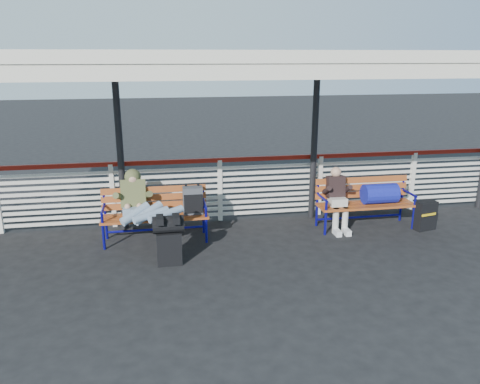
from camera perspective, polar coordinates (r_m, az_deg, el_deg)
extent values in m
plane|color=black|center=(7.43, -0.42, -8.30)|extent=(60.00, 60.00, 0.00)
cube|color=silver|center=(8.99, -2.45, 0.18)|extent=(12.00, 0.04, 1.04)
cube|color=maroon|center=(8.84, -2.50, 3.92)|extent=(12.00, 0.06, 0.08)
cube|color=silver|center=(7.64, -1.65, 16.20)|extent=(12.60, 3.60, 0.16)
cube|color=silver|center=(5.92, 0.94, 14.91)|extent=(12.60, 0.06, 0.30)
cylinder|color=black|center=(8.59, -14.43, 5.10)|extent=(0.12, 0.12, 3.00)
cylinder|color=black|center=(9.04, 9.04, 5.96)|extent=(0.12, 0.12, 3.00)
cube|color=black|center=(7.29, -8.62, -6.78)|extent=(0.38, 0.23, 0.52)
cylinder|color=black|center=(7.15, -8.75, -3.91)|extent=(0.47, 0.27, 0.26)
cube|color=#AC5321|center=(8.11, -10.30, -3.00)|extent=(1.80, 0.50, 0.04)
cube|color=#AC5321|center=(8.27, -10.39, -0.64)|extent=(1.80, 0.10, 0.40)
cylinder|color=#0F0D98|center=(8.05, -16.29, -5.25)|extent=(0.04, 0.04, 0.45)
cylinder|color=#0F0D98|center=(8.03, -4.12, -4.67)|extent=(0.04, 0.04, 0.45)
cylinder|color=#0F0D98|center=(8.42, -16.09, -2.66)|extent=(0.04, 0.04, 0.90)
cylinder|color=#0F0D98|center=(8.40, -4.49, -2.10)|extent=(0.04, 0.04, 0.90)
cube|color=#46494D|center=(8.06, -5.77, -1.00)|extent=(0.34, 0.21, 0.47)
cube|color=#AC5321|center=(8.91, 15.14, -1.53)|extent=(1.80, 0.50, 0.04)
cube|color=#AC5321|center=(9.06, 14.58, 0.58)|extent=(1.80, 0.10, 0.40)
cylinder|color=#0F0D98|center=(8.49, 10.37, -3.73)|extent=(0.04, 0.04, 0.45)
cylinder|color=#0F0D98|center=(9.20, 20.37, -2.92)|extent=(0.04, 0.04, 0.45)
cylinder|color=#0F0D98|center=(8.83, 9.40, -1.33)|extent=(0.04, 0.04, 0.90)
cylinder|color=#0F0D98|center=(9.52, 19.11, -0.74)|extent=(0.04, 0.04, 0.90)
cylinder|color=navy|center=(8.96, 16.68, -0.19)|extent=(0.63, 0.37, 0.37)
cube|color=#7D8FA9|center=(8.14, -12.79, -2.40)|extent=(0.36, 0.26, 0.18)
cube|color=#4F542C|center=(8.25, -12.85, -0.25)|extent=(0.42, 0.38, 0.53)
sphere|color=#4F542C|center=(8.28, -12.94, 1.80)|extent=(0.28, 0.28, 0.28)
sphere|color=tan|center=(8.24, -12.95, 1.67)|extent=(0.21, 0.21, 0.21)
cube|color=black|center=(7.06, -9.75, -3.36)|extent=(0.11, 0.27, 0.10)
cube|color=black|center=(7.06, -7.80, -3.26)|extent=(0.11, 0.27, 0.10)
cube|color=beige|center=(8.70, 11.81, -1.19)|extent=(0.30, 0.24, 0.16)
cube|color=black|center=(8.75, 11.57, 0.64)|extent=(0.32, 0.23, 0.42)
sphere|color=tan|center=(8.70, 11.62, 2.39)|extent=(0.19, 0.19, 0.19)
cylinder|color=beige|center=(8.60, 11.57, -3.42)|extent=(0.11, 0.11, 0.46)
cylinder|color=beige|center=(8.67, 12.68, -3.34)|extent=(0.11, 0.11, 0.46)
cube|color=silver|center=(8.58, 11.74, -4.84)|extent=(0.10, 0.24, 0.10)
cube|color=silver|center=(8.64, 12.86, -4.74)|extent=(0.10, 0.24, 0.10)
cube|color=black|center=(9.25, 21.62, -2.67)|extent=(0.43, 0.30, 0.54)
cube|color=yellow|center=(9.14, 22.03, -2.58)|extent=(0.32, 0.09, 0.04)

